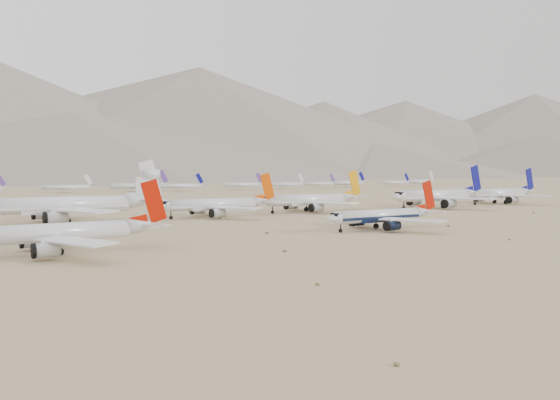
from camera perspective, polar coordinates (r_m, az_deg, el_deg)
name	(u,v)px	position (r m, az deg, el deg)	size (l,w,h in m)	color
ground	(392,232)	(148.89, 11.63, -3.28)	(7000.00, 7000.00, 0.00)	#8F7653
main_airliner	(383,216)	(154.72, 10.76, -1.64)	(38.72, 37.82, 13.67)	silver
second_airliner	(61,233)	(115.53, -21.93, -3.21)	(41.13, 40.20, 14.58)	silver
row2_navy_widebody	(439,196)	(251.35, 16.23, 0.43)	(54.29, 53.08, 19.31)	silver
row2_gold_tail	(312,200)	(218.14, 3.37, -0.01)	(47.32, 46.28, 16.85)	silver
row2_orange_tail	(218,205)	(193.91, -6.55, -0.48)	(44.23, 43.27, 15.78)	silver
row2_white_trijet	(69,205)	(181.39, -21.15, -0.45)	(57.13, 55.84, 20.25)	silver
row2_blue_far	(501,194)	(294.56, 22.10, 0.62)	(51.00, 49.86, 18.12)	silver
distant_storage_row	(174,186)	(462.52, -11.03, 1.49)	(672.94, 52.94, 15.27)	silver
foothills	(230,151)	(1361.42, -5.22, 5.14)	(4637.50, 1395.00, 155.00)	slate
desert_scrub	(474,243)	(128.13, 19.58, -4.28)	(261.14, 128.74, 0.63)	brown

